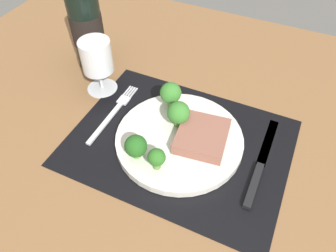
{
  "coord_description": "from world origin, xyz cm",
  "views": [
    {
      "loc": [
        15.45,
        -38.87,
        50.77
      ],
      "look_at": [
        -3.27,
        1.66,
        1.9
      ],
      "focal_mm": 34.49,
      "sensor_mm": 36.0,
      "label": 1
    }
  ],
  "objects": [
    {
      "name": "plate",
      "position": [
        0.0,
        0.0,
        1.1
      ],
      "size": [
        25.58,
        25.58,
        1.6
      ],
      "primitive_type": "cylinder",
      "color": "silver",
      "rests_on": "placemat"
    },
    {
      "name": "knife",
      "position": [
        16.37,
        0.53,
        0.6
      ],
      "size": [
        1.8,
        23.0,
        0.8
      ],
      "rotation": [
        0.0,
        0.0,
        0.04
      ],
      "color": "black",
      "rests_on": "placemat"
    },
    {
      "name": "fork",
      "position": [
        -16.32,
        1.42,
        0.55
      ],
      "size": [
        2.4,
        19.2,
        0.5
      ],
      "rotation": [
        0.0,
        0.0,
        -0.03
      ],
      "color": "silver",
      "rests_on": "placemat"
    },
    {
      "name": "broccoli_near_fork",
      "position": [
        -0.83,
        -8.49,
        4.72
      ],
      "size": [
        3.31,
        3.31,
        4.64
      ],
      "color": "#5B8942",
      "rests_on": "plate"
    },
    {
      "name": "wine_glass",
      "position": [
        -23.32,
        7.76,
        8.3
      ],
      "size": [
        7.13,
        7.13,
        12.9
      ],
      "color": "silver",
      "rests_on": "ground_plane"
    },
    {
      "name": "steak",
      "position": [
        4.31,
        1.12,
        3.03
      ],
      "size": [
        10.72,
        11.52,
        2.26
      ],
      "primitive_type": "cube",
      "rotation": [
        0.0,
        0.0,
        0.12
      ],
      "color": "#8C5647",
      "rests_on": "plate"
    },
    {
      "name": "broccoli_center",
      "position": [
        -1.51,
        2.83,
        5.36
      ],
      "size": [
        4.61,
        4.61,
        5.88
      ],
      "color": "#5B8942",
      "rests_on": "plate"
    },
    {
      "name": "broccoli_back_left",
      "position": [
        -5.27,
        7.32,
        5.59
      ],
      "size": [
        4.52,
        4.52,
        6.03
      ],
      "color": "#6B994C",
      "rests_on": "plate"
    },
    {
      "name": "wine_bottle",
      "position": [
        -31.12,
        15.84,
        11.17
      ],
      "size": [
        7.68,
        7.68,
        30.59
      ],
      "color": "black",
      "rests_on": "ground_plane"
    },
    {
      "name": "placemat",
      "position": [
        0.0,
        0.0,
        0.15
      ],
      "size": [
        43.43,
        32.74,
        0.3
      ],
      "primitive_type": "cube",
      "color": "black",
      "rests_on": "ground_plane"
    },
    {
      "name": "broccoli_near_steak",
      "position": [
        -5.37,
        -7.81,
        4.86
      ],
      "size": [
        4.26,
        4.26,
        5.17
      ],
      "color": "#6B994C",
      "rests_on": "plate"
    },
    {
      "name": "ground_plane",
      "position": [
        0.0,
        0.0,
        -1.5
      ],
      "size": [
        140.0,
        110.0,
        3.0
      ],
      "primitive_type": "cube",
      "color": "brown"
    }
  ]
}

